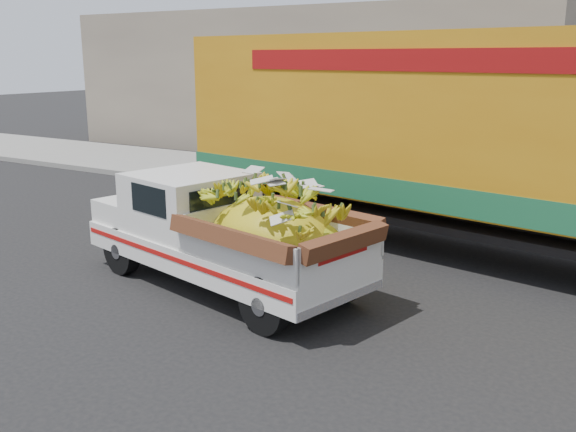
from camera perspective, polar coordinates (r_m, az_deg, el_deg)
The scene contains 6 objects.
ground at distance 8.84m, azimuth 2.89°, elevation -8.67°, with size 100.00×100.00×0.00m, color black.
curb at distance 14.27m, azimuth 14.80°, elevation 0.04°, with size 60.00×0.25×0.15m, color gray.
sidewalk at distance 16.25m, azimuth 16.96°, elevation 1.54°, with size 60.00×4.00×0.14m, color gray.
building_left at distance 24.43m, azimuth 2.37°, elevation 11.86°, with size 18.00×6.00×5.00m, color gray.
pickup_truck at distance 9.35m, azimuth -4.52°, elevation -1.63°, with size 4.99×2.73×1.66m.
semi_trailer at distance 11.28m, azimuth 17.40°, elevation 6.84°, with size 12.07×4.41×3.80m.
Camera 1 is at (3.87, -7.18, 3.40)m, focal length 40.00 mm.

